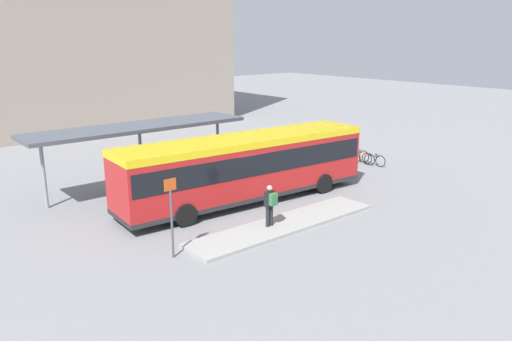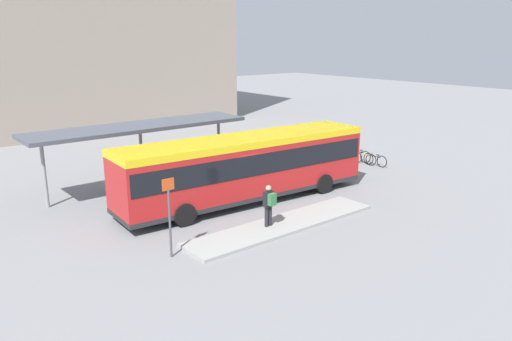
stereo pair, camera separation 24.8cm
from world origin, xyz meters
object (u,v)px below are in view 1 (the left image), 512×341
(pedestrian_waiting, at_px, (270,203))
(bicycle_orange, at_px, (362,158))
(bicycle_black, at_px, (374,160))
(city_bus, at_px, (246,164))
(bicycle_blue, at_px, (357,155))
(platform_sign, at_px, (171,214))

(pedestrian_waiting, xyz_separation_m, bicycle_orange, (11.07, 4.29, -0.72))
(bicycle_black, bearing_deg, bicycle_orange, 14.65)
(pedestrian_waiting, distance_m, bicycle_orange, 11.90)
(pedestrian_waiting, bearing_deg, city_bus, -25.47)
(city_bus, xyz_separation_m, bicycle_blue, (9.94, 1.66, -1.39))
(bicycle_blue, height_order, platform_sign, platform_sign)
(bicycle_orange, xyz_separation_m, platform_sign, (-15.34, -4.12, 1.20))
(pedestrian_waiting, bearing_deg, platform_sign, 85.75)
(bicycle_orange, bearing_deg, city_bus, -93.30)
(city_bus, height_order, platform_sign, city_bus)
(bicycle_black, xyz_separation_m, platform_sign, (-15.54, -3.46, 1.21))
(bicycle_blue, relative_size, platform_sign, 0.62)
(city_bus, height_order, bicycle_black, city_bus)
(city_bus, relative_size, bicycle_blue, 7.09)
(bicycle_black, height_order, platform_sign, platform_sign)
(city_bus, distance_m, platform_sign, 6.51)
(city_bus, height_order, bicycle_blue, city_bus)
(pedestrian_waiting, distance_m, bicycle_blue, 12.43)
(city_bus, distance_m, bicycle_orange, 9.79)
(city_bus, height_order, pedestrian_waiting, city_bus)
(pedestrian_waiting, height_order, platform_sign, platform_sign)
(pedestrian_waiting, height_order, bicycle_orange, pedestrian_waiting)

